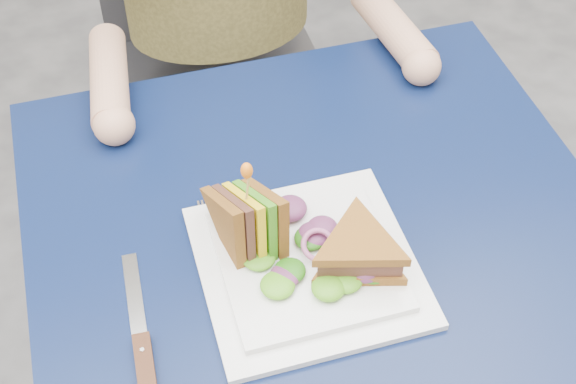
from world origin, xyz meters
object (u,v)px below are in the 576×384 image
object	(u,v)px
table	(326,276)
fork	(217,255)
chair	(211,25)
sandwich_upright	(250,224)
plate	(307,264)
knife	(144,358)
sandwich_flat	(359,251)

from	to	relation	value
table	fork	size ratio (longest dim) A/B	4.18
chair	sandwich_upright	world-z (taller)	chair
plate	knife	world-z (taller)	plate
sandwich_upright	plate	bearing A→B (deg)	-37.09
plate	fork	xyz separation A→B (m)	(-0.10, 0.05, -0.01)
sandwich_flat	sandwich_upright	size ratio (longest dim) A/B	1.07
fork	knife	xyz separation A→B (m)	(-0.11, -0.12, 0.00)
table	knife	world-z (taller)	knife
chair	fork	xyz separation A→B (m)	(-0.14, -0.73, 0.19)
table	plate	size ratio (longest dim) A/B	2.88
sandwich_flat	fork	bearing A→B (deg)	154.69
chair	plate	bearing A→B (deg)	-92.91
chair	sandwich_flat	size ratio (longest dim) A/B	5.77
plate	sandwich_flat	distance (m)	0.07
sandwich_flat	fork	xyz separation A→B (m)	(-0.16, 0.07, -0.04)
plate	fork	distance (m)	0.11
table	sandwich_flat	bearing A→B (deg)	-76.41
sandwich_upright	knife	xyz separation A→B (m)	(-0.15, -0.12, -0.05)
chair	sandwich_flat	bearing A→B (deg)	-88.92
sandwich_upright	sandwich_flat	bearing A→B (deg)	-31.43
table	sandwich_flat	size ratio (longest dim) A/B	4.65
fork	sandwich_flat	bearing A→B (deg)	-25.31
sandwich_flat	sandwich_upright	xyz separation A→B (m)	(-0.11, 0.07, 0.01)
knife	sandwich_flat	bearing A→B (deg)	9.85
knife	fork	bearing A→B (deg)	47.20
table	chair	xyz separation A→B (m)	(0.00, 0.75, -0.11)
table	knife	bearing A→B (deg)	-156.62
knife	table	bearing A→B (deg)	23.38
sandwich_flat	chair	bearing A→B (deg)	91.08
chair	plate	world-z (taller)	chair
plate	knife	size ratio (longest dim) A/B	1.17
plate	sandwich_upright	bearing A→B (deg)	142.91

